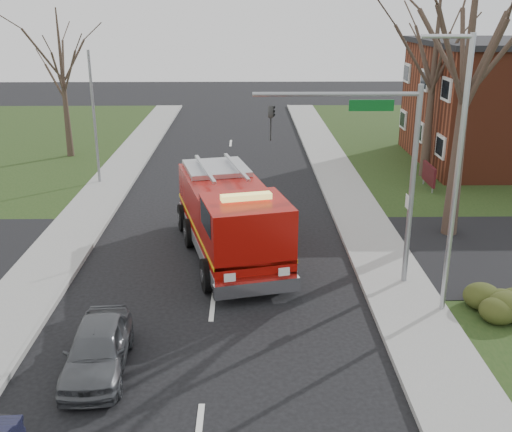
{
  "coord_description": "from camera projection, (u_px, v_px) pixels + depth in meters",
  "views": [
    {
      "loc": [
        1.11,
        -17.1,
        9.07
      ],
      "look_at": [
        1.44,
        2.99,
        2.0
      ],
      "focal_mm": 42.0,
      "sensor_mm": 36.0,
      "label": 1
    }
  ],
  "objects": [
    {
      "name": "traffic_signal_mast",
      "position": [
        375.0,
        151.0,
        19.05
      ],
      "size": [
        5.29,
        0.18,
        6.8
      ],
      "color": "gray",
      "rests_on": "ground"
    },
    {
      "name": "sidewalk_left",
      "position": [
        18.0,
        306.0,
        19.0
      ],
      "size": [
        2.4,
        80.0,
        0.15
      ],
      "primitive_type": "cube",
      "color": "gray",
      "rests_on": "ground"
    },
    {
      "name": "bare_tree_near",
      "position": [
        469.0,
        53.0,
        22.46
      ],
      "size": [
        6.0,
        6.0,
        12.0
      ],
      "color": "#34271F",
      "rests_on": "ground"
    },
    {
      "name": "hedge_corner",
      "position": [
        507.0,
        302.0,
        18.12
      ],
      "size": [
        2.8,
        2.0,
        0.9
      ],
      "primitive_type": "ellipsoid",
      "color": "#2D3A15",
      "rests_on": "lawn_right"
    },
    {
      "name": "bare_tree_far",
      "position": [
        435.0,
        58.0,
        31.28
      ],
      "size": [
        5.25,
        5.25,
        10.5
      ],
      "color": "#34271F",
      "rests_on": "ground"
    },
    {
      "name": "fire_engine",
      "position": [
        230.0,
        220.0,
        22.41
      ],
      "size": [
        4.66,
        8.57,
        3.28
      ],
      "rotation": [
        0.0,
        0.0,
        0.24
      ],
      "color": "#9A0C07",
      "rests_on": "ground"
    },
    {
      "name": "sidewalk_right",
      "position": [
        406.0,
        303.0,
        19.19
      ],
      "size": [
        2.4,
        80.0,
        0.15
      ],
      "primitive_type": "cube",
      "color": "gray",
      "rests_on": "ground"
    },
    {
      "name": "health_center_sign",
      "position": [
        429.0,
        174.0,
        30.78
      ],
      "size": [
        0.12,
        2.0,
        1.4
      ],
      "color": "#430F15",
      "rests_on": "ground"
    },
    {
      "name": "bare_tree_left",
      "position": [
        62.0,
        68.0,
        35.99
      ],
      "size": [
        4.5,
        4.5,
        9.0
      ],
      "color": "#34271F",
      "rests_on": "ground"
    },
    {
      "name": "ground",
      "position": [
        213.0,
        306.0,
        19.12
      ],
      "size": [
        120.0,
        120.0,
        0.0
      ],
      "primitive_type": "plane",
      "color": "black",
      "rests_on": "ground"
    },
    {
      "name": "utility_pole_far",
      "position": [
        94.0,
        119.0,
        31.06
      ],
      "size": [
        0.14,
        0.14,
        7.0
      ],
      "primitive_type": "cylinder",
      "color": "gray",
      "rests_on": "ground"
    },
    {
      "name": "streetlight_pole",
      "position": [
        455.0,
        172.0,
        17.25
      ],
      "size": [
        1.48,
        0.16,
        8.4
      ],
      "color": "#B7BABF",
      "rests_on": "ground"
    },
    {
      "name": "parked_car_maroon",
      "position": [
        97.0,
        348.0,
        15.57
      ],
      "size": [
        1.76,
        3.91,
        1.3
      ],
      "primitive_type": "imported",
      "rotation": [
        0.0,
        0.0,
        0.06
      ],
      "color": "#4D4F53",
      "rests_on": "ground"
    }
  ]
}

